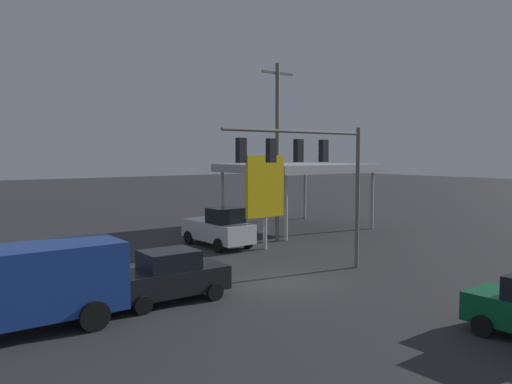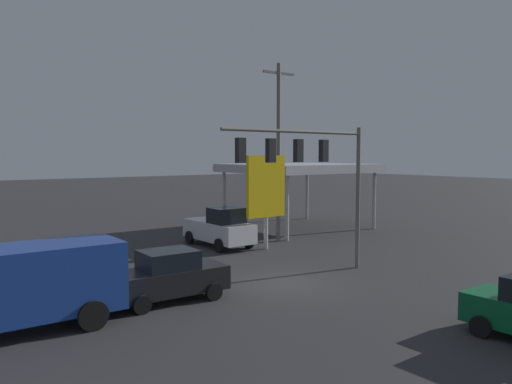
{
  "view_description": "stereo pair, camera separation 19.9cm",
  "coord_description": "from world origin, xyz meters",
  "px_view_note": "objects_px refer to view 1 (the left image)",
  "views": [
    {
      "loc": [
        13.71,
        15.95,
        5.51
      ],
      "look_at": [
        0.0,
        -2.0,
        3.8
      ],
      "focal_mm": 35.0,
      "sensor_mm": 36.0,
      "label": 1
    },
    {
      "loc": [
        13.55,
        16.07,
        5.51
      ],
      "look_at": [
        0.0,
        -2.0,
        3.8
      ],
      "focal_mm": 35.0,
      "sensor_mm": 36.0,
      "label": 2
    }
  ],
  "objects_px": {
    "delivery_truck": "(1,282)",
    "pickup_parked": "(219,228)",
    "price_sign": "(265,188)",
    "sedan_waiting": "(169,276)",
    "traffic_signal_assembly": "(309,162)",
    "utility_pole": "(277,149)"
  },
  "relations": [
    {
      "from": "price_sign",
      "to": "pickup_parked",
      "type": "xyz_separation_m",
      "value": [
        1.72,
        -2.28,
        -2.44
      ]
    },
    {
      "from": "pickup_parked",
      "to": "price_sign",
      "type": "bearing_deg",
      "value": 37.01
    },
    {
      "from": "price_sign",
      "to": "pickup_parked",
      "type": "height_order",
      "value": "price_sign"
    },
    {
      "from": "price_sign",
      "to": "delivery_truck",
      "type": "height_order",
      "value": "price_sign"
    },
    {
      "from": "traffic_signal_assembly",
      "to": "pickup_parked",
      "type": "bearing_deg",
      "value": -95.68
    },
    {
      "from": "utility_pole",
      "to": "traffic_signal_assembly",
      "type": "bearing_deg",
      "value": 58.8
    },
    {
      "from": "pickup_parked",
      "to": "utility_pole",
      "type": "bearing_deg",
      "value": 81.46
    },
    {
      "from": "pickup_parked",
      "to": "delivery_truck",
      "type": "height_order",
      "value": "delivery_truck"
    },
    {
      "from": "sedan_waiting",
      "to": "price_sign",
      "type": "bearing_deg",
      "value": -145.39
    },
    {
      "from": "price_sign",
      "to": "utility_pole",
      "type": "bearing_deg",
      "value": -144.13
    },
    {
      "from": "delivery_truck",
      "to": "pickup_parked",
      "type": "bearing_deg",
      "value": -146.79
    },
    {
      "from": "traffic_signal_assembly",
      "to": "price_sign",
      "type": "relative_size",
      "value": 1.46
    },
    {
      "from": "traffic_signal_assembly",
      "to": "utility_pole",
      "type": "relative_size",
      "value": 0.71
    },
    {
      "from": "price_sign",
      "to": "delivery_truck",
      "type": "distance_m",
      "value": 16.33
    },
    {
      "from": "pickup_parked",
      "to": "delivery_truck",
      "type": "relative_size",
      "value": 0.76
    },
    {
      "from": "price_sign",
      "to": "pickup_parked",
      "type": "relative_size",
      "value": 1.05
    },
    {
      "from": "price_sign",
      "to": "traffic_signal_assembly",
      "type": "bearing_deg",
      "value": 68.06
    },
    {
      "from": "utility_pole",
      "to": "sedan_waiting",
      "type": "distance_m",
      "value": 14.69
    },
    {
      "from": "delivery_truck",
      "to": "price_sign",
      "type": "bearing_deg",
      "value": -156.87
    },
    {
      "from": "utility_pole",
      "to": "sedan_waiting",
      "type": "relative_size",
      "value": 2.5
    },
    {
      "from": "pickup_parked",
      "to": "delivery_truck",
      "type": "distance_m",
      "value": 15.76
    },
    {
      "from": "traffic_signal_assembly",
      "to": "sedan_waiting",
      "type": "distance_m",
      "value": 7.92
    }
  ]
}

